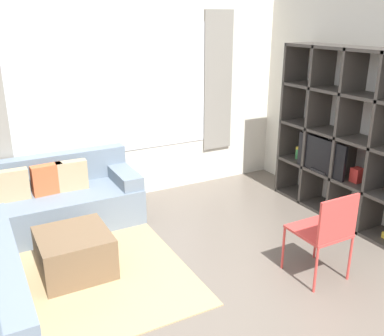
% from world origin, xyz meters
% --- Properties ---
extents(wall_back, '(5.97, 0.11, 2.70)m').
position_xyz_m(wall_back, '(0.00, 3.36, 1.36)').
color(wall_back, silver).
rests_on(wall_back, ground_plane).
extents(wall_right, '(0.07, 4.53, 2.70)m').
position_xyz_m(wall_right, '(2.42, 1.67, 1.35)').
color(wall_right, silver).
rests_on(wall_right, ground_plane).
extents(area_rug, '(2.56, 2.04, 0.01)m').
position_xyz_m(area_rug, '(-1.28, 1.76, 0.01)').
color(area_rug, tan).
rests_on(area_rug, ground_plane).
extents(shelving_unit, '(0.41, 1.94, 2.00)m').
position_xyz_m(shelving_unit, '(2.21, 1.58, 0.98)').
color(shelving_unit, silver).
rests_on(shelving_unit, ground_plane).
extents(couch_main, '(2.10, 0.83, 0.79)m').
position_xyz_m(couch_main, '(-1.04, 2.91, 0.30)').
color(couch_main, slate).
rests_on(couch_main, ground_plane).
extents(ottoman, '(0.65, 0.66, 0.41)m').
position_xyz_m(ottoman, '(-0.97, 1.84, 0.21)').
color(ottoman, brown).
rests_on(ottoman, ground_plane).
extents(folding_chair, '(0.44, 0.46, 0.86)m').
position_xyz_m(folding_chair, '(1.02, 0.66, 0.52)').
color(folding_chair, '#CC3D38').
rests_on(folding_chair, ground_plane).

